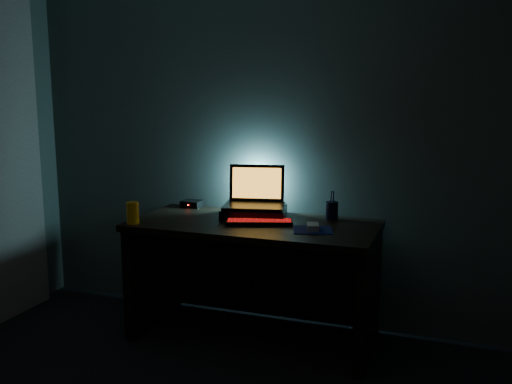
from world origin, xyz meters
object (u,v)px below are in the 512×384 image
(laptop, at_px, (255,197))
(pen_cup, at_px, (332,211))
(router, at_px, (192,204))
(mouse, at_px, (313,227))
(juice_glass, at_px, (133,213))
(keyboard, at_px, (259,222))

(laptop, relative_size, pen_cup, 3.82)
(router, bearing_deg, mouse, -18.96)
(router, bearing_deg, juice_glass, -99.37)
(laptop, bearing_deg, mouse, -43.28)
(pen_cup, bearing_deg, router, 177.02)
(pen_cup, relative_size, router, 0.80)
(laptop, bearing_deg, pen_cup, -7.02)
(laptop, relative_size, mouse, 3.83)
(keyboard, relative_size, pen_cup, 3.77)
(laptop, distance_m, juice_glass, 0.78)
(keyboard, height_order, juice_glass, juice_glass)
(mouse, distance_m, juice_glass, 1.09)
(keyboard, relative_size, mouse, 3.78)
(keyboard, xyz_separation_m, router, (-0.61, 0.32, 0.01))
(juice_glass, relative_size, router, 0.95)
(laptop, height_order, juice_glass, laptop)
(keyboard, distance_m, router, 0.69)
(mouse, height_order, pen_cup, pen_cup)
(laptop, relative_size, juice_glass, 3.23)
(keyboard, height_order, router, router)
(laptop, distance_m, mouse, 0.54)
(mouse, xyz_separation_m, juice_glass, (-1.07, -0.20, 0.05))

